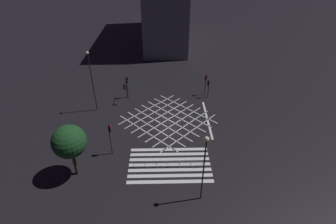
{
  "coord_description": "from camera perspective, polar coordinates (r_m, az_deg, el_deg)",
  "views": [
    {
      "loc": [
        -0.69,
        -32.34,
        22.56
      ],
      "look_at": [
        0.0,
        0.0,
        1.35
      ],
      "focal_mm": 28.0,
      "sensor_mm": 36.0,
      "label": 1
    }
  ],
  "objects": [
    {
      "name": "ground_plane",
      "position": [
        39.43,
        0.0,
        -1.64
      ],
      "size": [
        200.0,
        200.0,
        0.0
      ],
      "primitive_type": "plane",
      "color": "black"
    },
    {
      "name": "road_markings",
      "position": [
        35.18,
        0.66,
        -6.62
      ],
      "size": [
        14.74,
        19.79,
        0.01
      ],
      "color": "silver",
      "rests_on": "ground_plane"
    },
    {
      "name": "traffic_light_sw_main",
      "position": [
        32.27,
        -12.49,
        -4.67
      ],
      "size": [
        0.39,
        0.36,
        4.41
      ],
      "color": "black",
      "rests_on": "ground_plane"
    },
    {
      "name": "traffic_light_nw_main",
      "position": [
        44.16,
        -8.82,
        6.22
      ],
      "size": [
        0.39,
        0.36,
        3.87
      ],
      "color": "black",
      "rests_on": "ground_plane"
    },
    {
      "name": "traffic_light_nw_cross",
      "position": [
        43.21,
        -9.32,
        5.5
      ],
      "size": [
        0.36,
        2.45,
        3.73
      ],
      "rotation": [
        0.0,
        0.0,
        -1.57
      ],
      "color": "black",
      "rests_on": "ground_plane"
    },
    {
      "name": "traffic_light_ne_main",
      "position": [
        44.5,
        8.76,
        5.77
      ],
      "size": [
        0.39,
        0.36,
        3.22
      ],
      "rotation": [
        0.0,
        0.0,
        3.14
      ],
      "color": "black",
      "rests_on": "ground_plane"
    },
    {
      "name": "traffic_light_ne_cross",
      "position": [
        45.07,
        8.24,
        6.75
      ],
      "size": [
        0.36,
        0.39,
        3.77
      ],
      "rotation": [
        0.0,
        0.0,
        -1.57
      ],
      "color": "black",
      "rests_on": "ground_plane"
    },
    {
      "name": "street_lamp_east",
      "position": [
        40.28,
        -16.4,
        7.78
      ],
      "size": [
        0.43,
        0.43,
        9.68
      ],
      "color": "black",
      "rests_on": "ground_plane"
    },
    {
      "name": "street_lamp_west",
      "position": [
        24.91,
        7.97,
        -10.04
      ],
      "size": [
        0.48,
        0.48,
        8.2
      ],
      "color": "black",
      "rests_on": "ground_plane"
    },
    {
      "name": "street_tree_near",
      "position": [
        29.78,
        -20.71,
        -6.08
      ],
      "size": [
        3.68,
        3.68,
        6.6
      ],
      "color": "#38281C",
      "rests_on": "ground_plane"
    },
    {
      "name": "pedestrian_railing",
      "position": [
        31.31,
        -0.0,
        -11.1
      ],
      "size": [
        8.15,
        0.22,
        1.05
      ],
      "rotation": [
        0.0,
        0.0,
        -0.02
      ],
      "color": "#9EA0A5",
      "rests_on": "ground_plane"
    }
  ]
}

